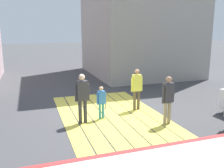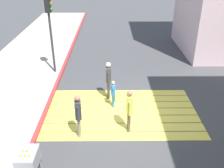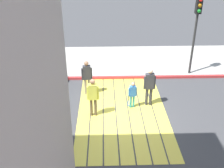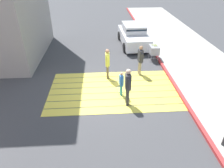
{
  "view_description": "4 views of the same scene",
  "coord_description": "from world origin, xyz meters",
  "px_view_note": "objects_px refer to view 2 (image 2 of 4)",
  "views": [
    {
      "loc": [
        -8.7,
        2.9,
        3.24
      ],
      "look_at": [
        0.4,
        -0.21,
        1.14
      ],
      "focal_mm": 39.02,
      "sensor_mm": 36.0,
      "label": 1
    },
    {
      "loc": [
        -0.49,
        -9.06,
        6.04
      ],
      "look_at": [
        -0.41,
        0.73,
        0.97
      ],
      "focal_mm": 40.37,
      "sensor_mm": 36.0,
      "label": 2
    },
    {
      "loc": [
        9.87,
        -0.74,
        6.57
      ],
      "look_at": [
        -0.78,
        -0.42,
        0.97
      ],
      "focal_mm": 43.46,
      "sensor_mm": 36.0,
      "label": 3
    },
    {
      "loc": [
        0.6,
        8.74,
        5.68
      ],
      "look_at": [
        0.12,
        1.06,
        1.0
      ],
      "focal_mm": 32.87,
      "sensor_mm": 36.0,
      "label": 4
    }
  ],
  "objects_px": {
    "pedestrian_adult_trailing": "(108,78)",
    "pedestrian_child_with_racket": "(113,92)",
    "tennis_ball_cart": "(28,159)",
    "pedestrian_adult_lead": "(129,108)",
    "pedestrian_adult_side": "(78,113)",
    "traffic_light_corner": "(50,20)"
  },
  "relations": [
    {
      "from": "pedestrian_adult_trailing",
      "to": "pedestrian_child_with_racket",
      "type": "relative_size",
      "value": 1.43
    },
    {
      "from": "tennis_ball_cart",
      "to": "pedestrian_child_with_racket",
      "type": "bearing_deg",
      "value": 57.39
    },
    {
      "from": "pedestrian_adult_lead",
      "to": "pedestrian_child_with_racket",
      "type": "relative_size",
      "value": 1.38
    },
    {
      "from": "tennis_ball_cart",
      "to": "pedestrian_adult_lead",
      "type": "xyz_separation_m",
      "value": [
        3.12,
        2.29,
        0.3
      ]
    },
    {
      "from": "pedestrian_adult_lead",
      "to": "pedestrian_adult_trailing",
      "type": "xyz_separation_m",
      "value": [
        -0.78,
        2.45,
        0.04
      ]
    },
    {
      "from": "pedestrian_child_with_racket",
      "to": "pedestrian_adult_lead",
      "type": "bearing_deg",
      "value": -71.23
    },
    {
      "from": "pedestrian_adult_side",
      "to": "pedestrian_adult_trailing",
      "type": "bearing_deg",
      "value": 69.19
    },
    {
      "from": "traffic_light_corner",
      "to": "pedestrian_adult_trailing",
      "type": "xyz_separation_m",
      "value": [
        3.02,
        -2.73,
        -2.0
      ]
    },
    {
      "from": "tennis_ball_cart",
      "to": "pedestrian_adult_side",
      "type": "height_order",
      "value": "pedestrian_adult_side"
    },
    {
      "from": "pedestrian_adult_trailing",
      "to": "pedestrian_adult_side",
      "type": "xyz_separation_m",
      "value": [
        -1.06,
        -2.8,
        -0.04
      ]
    },
    {
      "from": "traffic_light_corner",
      "to": "pedestrian_adult_side",
      "type": "xyz_separation_m",
      "value": [
        1.95,
        -5.53,
        -2.03
      ]
    },
    {
      "from": "traffic_light_corner",
      "to": "pedestrian_adult_side",
      "type": "bearing_deg",
      "value": -70.55
    },
    {
      "from": "pedestrian_adult_trailing",
      "to": "pedestrian_child_with_racket",
      "type": "height_order",
      "value": "pedestrian_adult_trailing"
    },
    {
      "from": "traffic_light_corner",
      "to": "tennis_ball_cart",
      "type": "distance_m",
      "value": 7.86
    },
    {
      "from": "tennis_ball_cart",
      "to": "pedestrian_adult_lead",
      "type": "bearing_deg",
      "value": 36.24
    },
    {
      "from": "traffic_light_corner",
      "to": "pedestrian_adult_lead",
      "type": "xyz_separation_m",
      "value": [
        3.8,
        -5.19,
        -2.04
      ]
    },
    {
      "from": "traffic_light_corner",
      "to": "pedestrian_child_with_racket",
      "type": "distance_m",
      "value": 5.3
    },
    {
      "from": "pedestrian_adult_lead",
      "to": "traffic_light_corner",
      "type": "bearing_deg",
      "value": 126.2
    },
    {
      "from": "pedestrian_adult_trailing",
      "to": "pedestrian_adult_side",
      "type": "relative_size",
      "value": 1.04
    },
    {
      "from": "tennis_ball_cart",
      "to": "pedestrian_adult_side",
      "type": "relative_size",
      "value": 0.59
    },
    {
      "from": "pedestrian_child_with_racket",
      "to": "pedestrian_adult_trailing",
      "type": "bearing_deg",
      "value": 105.06
    },
    {
      "from": "pedestrian_adult_side",
      "to": "pedestrian_child_with_racket",
      "type": "bearing_deg",
      "value": 58.05
    }
  ]
}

